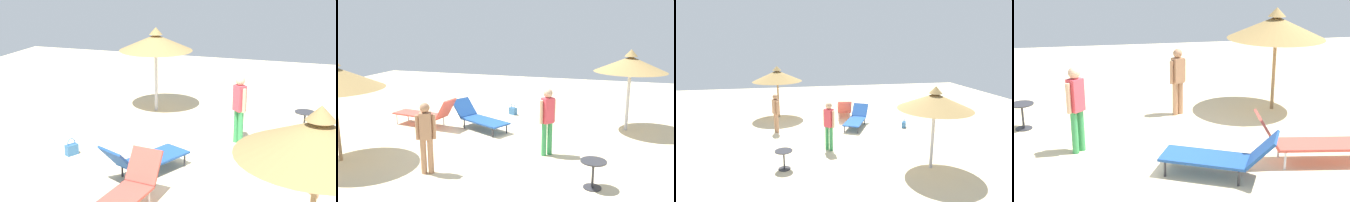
{
  "view_description": "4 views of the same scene",
  "coord_description": "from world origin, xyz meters",
  "views": [
    {
      "loc": [
        -9.91,
        -2.49,
        4.47
      ],
      "look_at": [
        0.03,
        0.75,
        1.38
      ],
      "focal_mm": 51.95,
      "sensor_mm": 36.0,
      "label": 1
    },
    {
      "loc": [
        3.04,
        -8.99,
        3.32
      ],
      "look_at": [
        0.11,
        0.23,
        1.14
      ],
      "focal_mm": 37.31,
      "sensor_mm": 36.0,
      "label": 2
    },
    {
      "loc": [
        10.89,
        -1.84,
        3.89
      ],
      "look_at": [
        -0.46,
        0.26,
        1.32
      ],
      "focal_mm": 30.44,
      "sensor_mm": 36.0,
      "label": 3
    },
    {
      "loc": [
        1.05,
        8.38,
        3.81
      ],
      "look_at": [
        -0.5,
        -0.01,
        1.14
      ],
      "focal_mm": 50.97,
      "sensor_mm": 36.0,
      "label": 4
    }
  ],
  "objects": [
    {
      "name": "ground",
      "position": [
        0.0,
        0.0,
        -0.05
      ],
      "size": [
        24.0,
        24.0,
        0.1
      ],
      "primitive_type": "cube",
      "color": "beige"
    },
    {
      "name": "parasol_umbrella_far_left",
      "position": [
        3.45,
        2.23,
        2.08
      ],
      "size": [
        2.18,
        2.18,
        2.54
      ],
      "color": "#B2B2B7",
      "rests_on": "ground"
    },
    {
      "name": "parasol_umbrella_near_right",
      "position": [
        -3.28,
        -2.53,
        2.07
      ],
      "size": [
        2.38,
        2.38,
        2.55
      ],
      "color": "olive",
      "rests_on": "ground"
    },
    {
      "name": "lounge_chair_front",
      "position": [
        -2.75,
        0.69,
        0.45
      ],
      "size": [
        2.23,
        0.95,
        0.99
      ],
      "color": "#CC4C3F",
      "rests_on": "ground"
    },
    {
      "name": "lounge_chair_far_right",
      "position": [
        -1.03,
        0.94,
        0.39
      ],
      "size": [
        2.14,
        1.53,
        0.86
      ],
      "color": "#1E478C",
      "rests_on": "ground"
    },
    {
      "name": "person_standing_edge",
      "position": [
        -0.86,
        -2.54,
        0.92
      ],
      "size": [
        0.41,
        0.31,
        1.63
      ],
      "color": "#A57554",
      "rests_on": "ground"
    },
    {
      "name": "person_standing_near_left",
      "position": [
        1.47,
        -0.63,
        1.0
      ],
      "size": [
        0.35,
        0.36,
        1.73
      ],
      "color": "#338C4C",
      "rests_on": "ground"
    },
    {
      "name": "handbag",
      "position": [
        -0.49,
        2.97,
        0.14
      ],
      "size": [
        0.33,
        0.28,
        0.42
      ],
      "color": "#336699",
      "rests_on": "ground"
    },
    {
      "name": "side_table_round",
      "position": [
        2.73,
        -2.16,
        0.41
      ],
      "size": [
        0.53,
        0.53,
        0.6
      ],
      "color": "#2D2D33",
      "rests_on": "ground"
    }
  ]
}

